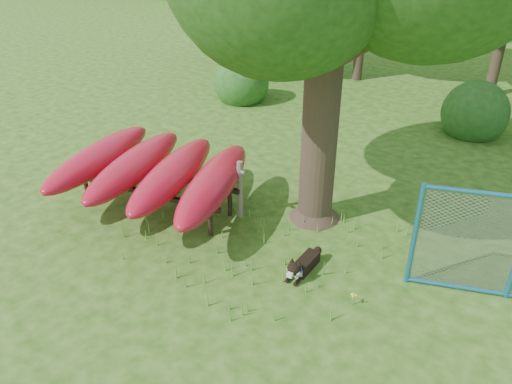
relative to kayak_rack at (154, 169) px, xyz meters
The scene contains 7 objects.
ground 2.45m from the kayak_rack, 22.42° to the right, with size 80.00×80.00×0.00m, color #274F0F.
wooden_post 1.78m from the kayak_rack, 26.46° to the left, with size 0.34×0.16×1.23m.
kayak_rack is the anchor object (origin of this frame).
husky_dog 3.65m from the kayak_rack, ahead, with size 0.28×1.02×0.45m.
wildflower_clump 4.70m from the kayak_rack, ahead, with size 0.10×0.11×0.22m.
shrub_left 7.29m from the kayak_rack, 113.59° to the left, with size 1.80×1.80×1.80m, color #1F521A.
shrub_mid 9.15m from the kayak_rack, 63.22° to the left, with size 1.80×1.80×1.80m, color #1F521A.
Camera 1 is at (4.86, -5.17, 5.36)m, focal length 35.00 mm.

